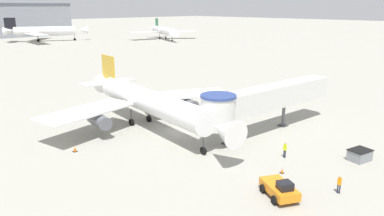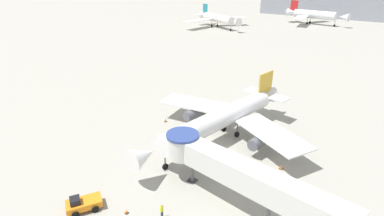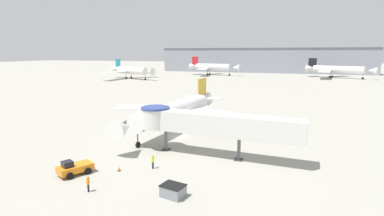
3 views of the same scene
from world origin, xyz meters
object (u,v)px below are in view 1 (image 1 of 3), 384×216
at_px(traffic_cone_near_nose, 282,170).
at_px(background_jet_black_tail, 43,31).
at_px(traffic_cone_port_wing, 75,148).
at_px(traffic_cone_starboard_wing, 214,112).
at_px(ground_crew_marshaller, 285,149).
at_px(main_airplane, 147,101).
at_px(ground_crew_wing_walker, 339,183).
at_px(background_jet_green_tail, 164,31).
at_px(pushback_tug_orange, 280,189).
at_px(service_container_gray, 360,155).
at_px(jet_bridge, 263,99).

xyz_separation_m(traffic_cone_near_nose, background_jet_black_tail, (42.51, 153.92, 4.40)).
bearing_deg(traffic_cone_port_wing, traffic_cone_starboard_wing, -2.42).
height_order(traffic_cone_starboard_wing, ground_crew_marshaller, ground_crew_marshaller).
height_order(main_airplane, ground_crew_wing_walker, main_airplane).
height_order(main_airplane, background_jet_black_tail, background_jet_black_tail).
bearing_deg(traffic_cone_near_nose, traffic_cone_port_wing, 121.49).
relative_size(background_jet_black_tail, background_jet_green_tail, 1.07).
xyz_separation_m(ground_crew_marshaller, ground_crew_wing_walker, (-3.53, -7.69, -0.04)).
height_order(pushback_tug_orange, background_jet_black_tail, background_jet_black_tail).
relative_size(traffic_cone_starboard_wing, traffic_cone_port_wing, 1.01).
xyz_separation_m(traffic_cone_starboard_wing, traffic_cone_port_wing, (-22.15, 0.94, -0.00)).
bearing_deg(traffic_cone_near_nose, background_jet_black_tail, 74.56).
bearing_deg(background_jet_black_tail, traffic_cone_port_wing, -177.50).
height_order(main_airplane, traffic_cone_starboard_wing, main_airplane).
bearing_deg(pushback_tug_orange, service_container_gray, 21.49).
bearing_deg(service_container_gray, traffic_cone_near_nose, 154.99).
xyz_separation_m(traffic_cone_starboard_wing, ground_crew_wing_walker, (-10.27, -24.19, 0.60)).
bearing_deg(traffic_cone_starboard_wing, traffic_cone_port_wing, 177.58).
relative_size(pushback_tug_orange, service_container_gray, 1.64).
xyz_separation_m(main_airplane, traffic_cone_port_wing, (-11.26, -1.17, -3.25)).
distance_m(main_airplane, pushback_tug_orange, 23.56).
height_order(pushback_tug_orange, ground_crew_marshaller, pushback_tug_orange).
height_order(traffic_cone_starboard_wing, background_jet_green_tail, background_jet_green_tail).
bearing_deg(ground_crew_marshaller, traffic_cone_port_wing, 49.51).
distance_m(traffic_cone_port_wing, ground_crew_wing_walker, 27.80).
xyz_separation_m(jet_bridge, traffic_cone_near_nose, (-8.43, -8.53, -4.28)).
height_order(service_container_gray, traffic_cone_near_nose, service_container_gray).
bearing_deg(pushback_tug_orange, traffic_cone_near_nose, 58.23).
relative_size(pushback_tug_orange, traffic_cone_starboard_wing, 5.42).
xyz_separation_m(pushback_tug_orange, background_jet_black_tail, (46.84, 156.44, 3.90)).
distance_m(main_airplane, service_container_gray, 26.41).
relative_size(service_container_gray, traffic_cone_near_nose, 4.11).
height_order(jet_bridge, ground_crew_wing_walker, jet_bridge).
distance_m(ground_crew_marshaller, background_jet_green_tail, 147.58).
relative_size(main_airplane, service_container_gray, 12.01).
xyz_separation_m(traffic_cone_near_nose, ground_crew_marshaller, (3.52, 1.96, 0.71)).
height_order(ground_crew_marshaller, background_jet_black_tail, background_jet_black_tail).
bearing_deg(ground_crew_marshaller, traffic_cone_near_nose, 127.14).
bearing_deg(pushback_tug_orange, traffic_cone_port_wing, 137.04).
bearing_deg(service_container_gray, traffic_cone_starboard_wing, 85.68).
xyz_separation_m(main_airplane, service_container_gray, (9.20, -24.57, -3.01)).
bearing_deg(pushback_tug_orange, ground_crew_marshaller, 57.73).
xyz_separation_m(jet_bridge, traffic_cone_starboard_wing, (1.84, 9.94, -4.20)).
bearing_deg(service_container_gray, traffic_cone_port_wing, 131.16).
xyz_separation_m(traffic_cone_starboard_wing, background_jet_black_tail, (32.25, 135.45, 4.32)).
height_order(traffic_cone_port_wing, background_jet_green_tail, background_jet_green_tail).
distance_m(pushback_tug_orange, ground_crew_marshaller, 9.04).
bearing_deg(ground_crew_wing_walker, traffic_cone_port_wing, -165.27).
relative_size(traffic_cone_near_nose, traffic_cone_starboard_wing, 0.81).
xyz_separation_m(pushback_tug_orange, background_jet_green_tail, (92.59, 125.27, 3.43)).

